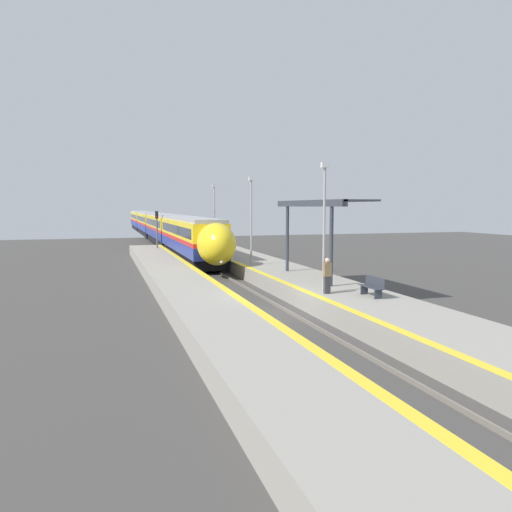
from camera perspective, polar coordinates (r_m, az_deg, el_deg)
name	(u,v)px	position (r m, az deg, el deg)	size (l,w,h in m)	color
ground_plane	(274,314)	(23.26, 2.05, -6.66)	(120.00, 120.00, 0.00)	#423F3D
rail_left	(259,314)	(23.02, 0.35, -6.60)	(0.08, 90.00, 0.15)	slate
rail_right	(288,312)	(23.48, 3.72, -6.36)	(0.08, 90.00, 0.15)	slate
train	(156,225)	(73.68, -11.32, 3.50)	(2.77, 83.34, 4.02)	black
platform_right	(345,300)	(24.58, 10.10, -4.99)	(4.11, 64.00, 0.92)	gray
platform_left	(205,309)	(22.34, -5.79, -6.01)	(3.27, 64.00, 0.92)	gray
platform_bench	(373,286)	(23.18, 13.20, -3.37)	(0.44, 1.63, 0.89)	#2D333D
person_waiting	(327,275)	(23.47, 8.14, -2.18)	(0.36, 0.22, 1.68)	#333338
railway_signal	(157,229)	(49.44, -11.25, 3.01)	(0.28, 0.28, 4.52)	#59595E
lamppost_near	(324,220)	(23.45, 7.80, 4.11)	(0.36, 0.20, 6.08)	#9E9EA3
lamppost_mid	(251,215)	(34.60, -0.55, 4.66)	(0.36, 0.20, 6.08)	#9E9EA3
lamppost_far	(214,213)	(46.13, -4.79, 4.90)	(0.36, 0.20, 6.08)	#9E9EA3
station_canopy	(316,206)	(28.59, 6.92, 5.66)	(2.02, 9.28, 4.41)	#333842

